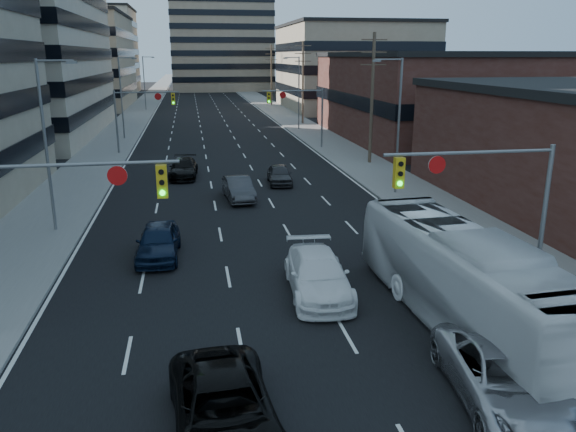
% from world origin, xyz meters
% --- Properties ---
extents(road_surface, '(18.00, 300.00, 0.02)m').
position_xyz_m(road_surface, '(0.00, 130.00, 0.01)').
color(road_surface, black).
rests_on(road_surface, ground).
extents(sidewalk_left, '(5.00, 300.00, 0.15)m').
position_xyz_m(sidewalk_left, '(-11.50, 130.00, 0.07)').
color(sidewalk_left, slate).
rests_on(sidewalk_left, ground).
extents(sidewalk_right, '(5.00, 300.00, 0.15)m').
position_xyz_m(sidewalk_right, '(11.50, 130.00, 0.07)').
color(sidewalk_right, slate).
rests_on(sidewalk_right, ground).
extents(office_left_far, '(20.00, 30.00, 16.00)m').
position_xyz_m(office_left_far, '(-24.00, 100.00, 8.00)').
color(office_left_far, gray).
rests_on(office_left_far, ground).
extents(storefront_right_mid, '(20.00, 30.00, 9.00)m').
position_xyz_m(storefront_right_mid, '(24.00, 50.00, 4.50)').
color(storefront_right_mid, '#472119').
rests_on(storefront_right_mid, ground).
extents(office_right_far, '(22.00, 28.00, 14.00)m').
position_xyz_m(office_right_far, '(25.00, 88.00, 7.00)').
color(office_right_far, gray).
rests_on(office_right_far, ground).
extents(bg_block_left, '(24.00, 24.00, 20.00)m').
position_xyz_m(bg_block_left, '(-28.00, 140.00, 10.00)').
color(bg_block_left, '#ADA089').
rests_on(bg_block_left, ground).
extents(bg_block_right, '(22.00, 22.00, 12.00)m').
position_xyz_m(bg_block_right, '(32.00, 130.00, 6.00)').
color(bg_block_right, gray).
rests_on(bg_block_right, ground).
extents(signal_near_left, '(6.59, 0.33, 6.00)m').
position_xyz_m(signal_near_left, '(-7.45, 8.00, 4.33)').
color(signal_near_left, slate).
rests_on(signal_near_left, ground).
extents(signal_near_right, '(6.59, 0.33, 6.00)m').
position_xyz_m(signal_near_right, '(7.45, 8.00, 4.33)').
color(signal_near_right, slate).
rests_on(signal_near_right, ground).
extents(signal_far_left, '(6.09, 0.33, 6.00)m').
position_xyz_m(signal_far_left, '(-7.68, 45.00, 4.30)').
color(signal_far_left, slate).
rests_on(signal_far_left, ground).
extents(signal_far_right, '(6.09, 0.33, 6.00)m').
position_xyz_m(signal_far_right, '(7.68, 45.00, 4.30)').
color(signal_far_right, slate).
rests_on(signal_far_right, ground).
extents(utility_pole_block, '(2.20, 0.28, 11.00)m').
position_xyz_m(utility_pole_block, '(12.20, 36.00, 5.78)').
color(utility_pole_block, '#4C3D2D').
rests_on(utility_pole_block, ground).
extents(utility_pole_midblock, '(2.20, 0.28, 11.00)m').
position_xyz_m(utility_pole_midblock, '(12.20, 66.00, 5.78)').
color(utility_pole_midblock, '#4C3D2D').
rests_on(utility_pole_midblock, ground).
extents(utility_pole_distant, '(2.20, 0.28, 11.00)m').
position_xyz_m(utility_pole_distant, '(12.20, 96.00, 5.78)').
color(utility_pole_distant, '#4C3D2D').
rests_on(utility_pole_distant, ground).
extents(streetlight_left_near, '(2.03, 0.22, 9.00)m').
position_xyz_m(streetlight_left_near, '(-10.34, 20.00, 5.05)').
color(streetlight_left_near, slate).
rests_on(streetlight_left_near, ground).
extents(streetlight_left_mid, '(2.03, 0.22, 9.00)m').
position_xyz_m(streetlight_left_mid, '(-10.34, 55.00, 5.05)').
color(streetlight_left_mid, slate).
rests_on(streetlight_left_mid, ground).
extents(streetlight_left_far, '(2.03, 0.22, 9.00)m').
position_xyz_m(streetlight_left_far, '(-10.34, 90.00, 5.05)').
color(streetlight_left_far, slate).
rests_on(streetlight_left_far, ground).
extents(streetlight_right_near, '(2.03, 0.22, 9.00)m').
position_xyz_m(streetlight_right_near, '(10.34, 25.00, 5.05)').
color(streetlight_right_near, slate).
rests_on(streetlight_right_near, ground).
extents(streetlight_right_far, '(2.03, 0.22, 9.00)m').
position_xyz_m(streetlight_right_far, '(10.34, 60.00, 5.05)').
color(streetlight_right_far, slate).
rests_on(streetlight_right_far, ground).
extents(black_pickup, '(2.88, 5.61, 1.52)m').
position_xyz_m(black_pickup, '(-2.60, 1.54, 0.76)').
color(black_pickup, black).
rests_on(black_pickup, ground).
extents(white_van, '(2.63, 5.74, 1.63)m').
position_xyz_m(white_van, '(1.60, 9.64, 0.81)').
color(white_van, white).
rests_on(white_van, ground).
extents(silver_suv, '(3.28, 5.94, 1.57)m').
position_xyz_m(silver_suv, '(4.95, 1.62, 0.79)').
color(silver_suv, '#AEADB2').
rests_on(silver_suv, ground).
extents(transit_bus, '(3.56, 12.43, 3.42)m').
position_xyz_m(transit_bus, '(6.00, 6.20, 1.71)').
color(transit_bus, silver).
rests_on(transit_bus, ground).
extents(sedan_blue, '(2.06, 4.76, 1.60)m').
position_xyz_m(sedan_blue, '(-4.82, 14.97, 0.80)').
color(sedan_blue, black).
rests_on(sedan_blue, ground).
extents(sedan_grey_center, '(1.99, 4.71, 1.51)m').
position_xyz_m(sedan_grey_center, '(-0.18, 25.29, 0.76)').
color(sedan_grey_center, '#363639').
rests_on(sedan_grey_center, ground).
extents(sedan_black_far, '(2.37, 5.15, 1.46)m').
position_xyz_m(sedan_black_far, '(-3.77, 32.97, 0.73)').
color(sedan_black_far, black).
rests_on(sedan_black_far, ground).
extents(sedan_grey_right, '(1.90, 4.23, 1.41)m').
position_xyz_m(sedan_grey_right, '(3.21, 29.56, 0.71)').
color(sedan_grey_right, '#2F2F31').
rests_on(sedan_grey_right, ground).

